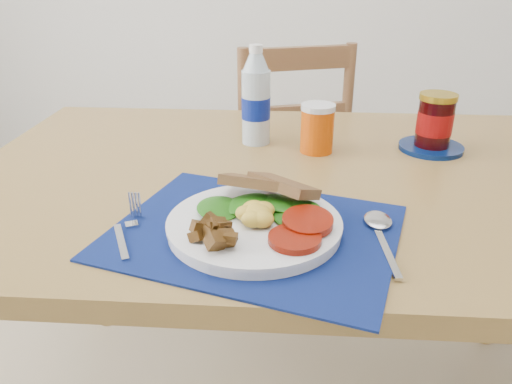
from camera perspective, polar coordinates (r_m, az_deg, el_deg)
table at (r=1.08m, az=5.07°, el=-1.76°), size 1.40×0.90×0.75m
chair_far at (r=1.78m, az=3.37°, el=5.76°), size 0.51×0.50×1.11m
placemat at (r=0.81m, az=-0.20°, el=-4.55°), size 0.53×0.46×0.00m
breakfast_plate at (r=0.79m, az=-0.61°, el=-3.35°), size 0.28×0.28×0.07m
fork at (r=0.83m, az=-14.43°, el=-4.27°), size 0.06×0.16×0.00m
spoon at (r=0.83m, az=14.03°, el=-4.24°), size 0.05×0.20×0.01m
water_bottle at (r=1.18m, az=-0.01°, el=10.35°), size 0.07×0.07×0.23m
juice_glass at (r=1.14m, az=7.00°, el=7.09°), size 0.07×0.07×0.10m
jam_on_saucer at (r=1.21m, az=19.70°, el=7.16°), size 0.15×0.15×0.13m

